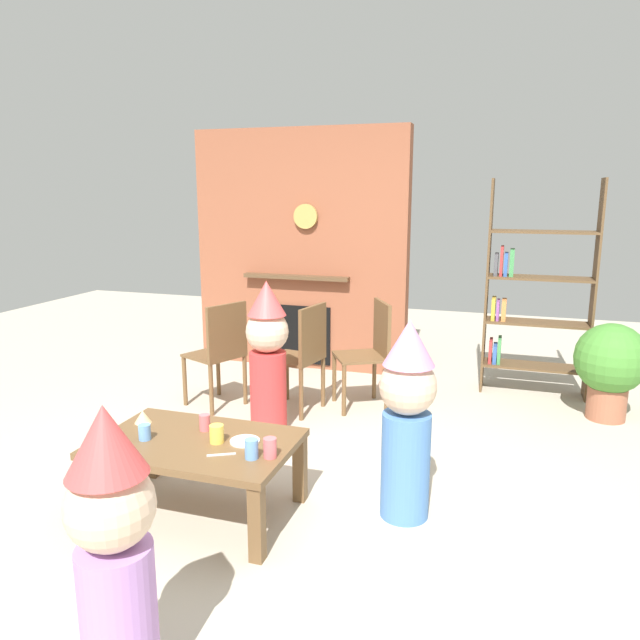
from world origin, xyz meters
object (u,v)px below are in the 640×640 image
object	(u,v)px
child_in_pink	(407,415)
child_by_the_chairs	(268,353)
dining_chair_right	(371,348)
paper_cup_near_right	(217,434)
paper_plate_rear	(110,446)
dining_chair_middle	(303,352)
potted_plant_tall	(611,364)
paper_cup_far_left	(205,422)
paper_plate_front	(245,441)
paper_cup_far_right	(145,432)
paper_cup_center	(251,449)
dining_chair_left	(221,349)
child_with_cone_hat	(114,549)
birthday_cake_slice	(143,417)
coffee_table	(196,451)
paper_cup_near_left	(270,448)
bookshelf	(530,296)

from	to	relation	value
child_in_pink	child_by_the_chairs	xyz separation A→B (m)	(-1.20, 0.90, 0.01)
dining_chair_right	paper_cup_near_right	bearing A→B (deg)	49.33
paper_cup_near_right	paper_plate_rear	size ratio (longest dim) A/B	0.48
dining_chair_middle	potted_plant_tall	world-z (taller)	dining_chair_middle
paper_cup_far_left	paper_plate_front	xyz separation A→B (m)	(0.29, -0.08, -0.04)
paper_cup_far_right	potted_plant_tall	world-z (taller)	potted_plant_tall
paper_cup_center	paper_cup_far_left	world-z (taller)	paper_cup_center
dining_chair_left	child_with_cone_hat	bearing A→B (deg)	134.13
paper_cup_far_right	birthday_cake_slice	distance (m)	0.26
paper_cup_far_right	child_in_pink	distance (m)	1.45
paper_cup_far_right	paper_cup_near_right	bearing A→B (deg)	12.42
child_with_cone_hat	dining_chair_middle	bearing A→B (deg)	-10.33
coffee_table	dining_chair_left	xyz separation A→B (m)	(-0.65, 1.58, 0.13)
potted_plant_tall	paper_cup_far_left	bearing A→B (deg)	-138.40
paper_plate_front	dining_chair_right	xyz separation A→B (m)	(0.26, 1.93, 0.06)
coffee_table	paper_cup_near_right	world-z (taller)	paper_cup_near_right
paper_cup_center	paper_cup_far_right	world-z (taller)	paper_cup_center
paper_cup_far_left	child_by_the_chairs	world-z (taller)	child_by_the_chairs
paper_cup_near_left	child_with_cone_hat	bearing A→B (deg)	-95.66
child_in_pink	paper_cup_center	bearing A→B (deg)	15.16
potted_plant_tall	birthday_cake_slice	bearing A→B (deg)	-142.64
bookshelf	dining_chair_right	distance (m)	1.52
dining_chair_right	potted_plant_tall	size ratio (longest dim) A/B	1.15
dining_chair_right	potted_plant_tall	bearing A→B (deg)	159.81
paper_plate_front	child_with_cone_hat	size ratio (longest dim) A/B	0.15
paper_cup_center	paper_cup_far_right	size ratio (longest dim) A/B	1.19
paper_cup_near_left	birthday_cake_slice	world-z (taller)	paper_cup_near_left
child_with_cone_hat	child_by_the_chairs	size ratio (longest dim) A/B	0.96
child_by_the_chairs	dining_chair_left	bearing A→B (deg)	-124.84
bookshelf	coffee_table	size ratio (longest dim) A/B	1.74
paper_cup_near_right	paper_plate_front	xyz separation A→B (m)	(0.14, 0.05, -0.04)
dining_chair_left	coffee_table	bearing A→B (deg)	136.49
paper_cup_near_left	child_with_cone_hat	distance (m)	1.13
paper_cup_near_right	birthday_cake_slice	world-z (taller)	paper_cup_near_right
paper_cup_near_right	child_by_the_chairs	xyz separation A→B (m)	(-0.21, 1.23, 0.12)
dining_chair_right	paper_plate_rear	bearing A→B (deg)	38.27
paper_cup_far_left	birthday_cake_slice	distance (m)	0.41
paper_cup_center	child_by_the_chairs	world-z (taller)	child_by_the_chairs
child_by_the_chairs	potted_plant_tall	size ratio (longest dim) A/B	1.48
paper_cup_far_left	child_with_cone_hat	world-z (taller)	child_with_cone_hat
paper_cup_near_left	paper_cup_center	bearing A→B (deg)	-155.27
paper_cup_near_right	child_in_pink	bearing A→B (deg)	18.27
coffee_table	paper_plate_rear	bearing A→B (deg)	-150.11
paper_cup_far_right	paper_plate_rear	distance (m)	0.19
birthday_cake_slice	paper_cup_center	bearing A→B (deg)	-16.82
child_by_the_chairs	dining_chair_left	xyz separation A→B (m)	(-0.57, 0.34, -0.10)
birthday_cake_slice	paper_plate_rear	bearing A→B (deg)	-84.25
paper_cup_center	child_in_pink	size ratio (longest dim) A/B	0.09
paper_cup_center	paper_cup_far_left	size ratio (longest dim) A/B	1.10
paper_cup_far_right	paper_plate_front	bearing A→B (deg)	14.21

